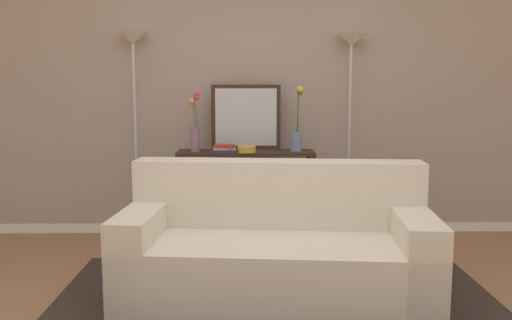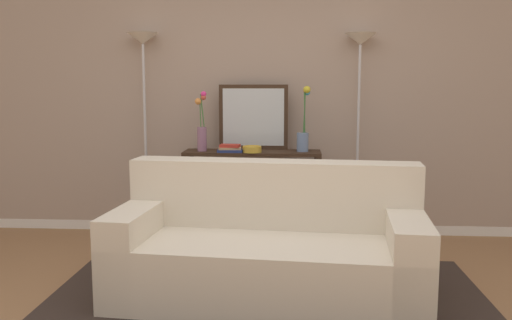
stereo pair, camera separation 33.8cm
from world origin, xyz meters
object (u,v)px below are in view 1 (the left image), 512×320
(couch, at_px, (276,251))
(wall_mirror, at_px, (246,117))
(book_stack, at_px, (224,149))
(book_row_under_console, at_px, (205,235))
(floor_lamp_right, at_px, (350,79))
(console_table, at_px, (246,180))
(floor_lamp_left, at_px, (134,77))
(vase_short_flowers, at_px, (297,128))
(vase_tall_flowers, at_px, (195,130))
(fruit_bowl, at_px, (246,149))

(couch, bearing_deg, wall_mirror, 97.94)
(book_stack, bearing_deg, wall_mirror, 50.26)
(couch, distance_m, book_stack, 1.40)
(couch, bearing_deg, book_row_under_console, 113.48)
(wall_mirror, distance_m, book_row_under_console, 1.12)
(couch, xyz_separation_m, floor_lamp_right, (0.74, 1.47, 1.14))
(floor_lamp_right, height_order, book_stack, floor_lamp_right)
(console_table, height_order, book_stack, book_stack)
(floor_lamp_right, bearing_deg, book_row_under_console, -173.73)
(floor_lamp_right, xyz_separation_m, book_row_under_console, (-1.31, -0.14, -1.39))
(console_table, height_order, floor_lamp_right, floor_lamp_right)
(floor_lamp_left, height_order, wall_mirror, floor_lamp_left)
(floor_lamp_right, bearing_deg, wall_mirror, -179.31)
(couch, relative_size, vase_short_flowers, 3.60)
(floor_lamp_right, height_order, vase_tall_flowers, floor_lamp_right)
(wall_mirror, bearing_deg, fruit_bowl, -89.11)
(vase_short_flowers, relative_size, book_row_under_console, 2.32)
(couch, xyz_separation_m, book_row_under_console, (-0.57, 1.32, -0.25))
(book_row_under_console, bearing_deg, floor_lamp_left, 167.07)
(floor_lamp_left, xyz_separation_m, book_stack, (0.81, -0.24, -0.62))
(wall_mirror, bearing_deg, book_row_under_console, -160.34)
(fruit_bowl, xyz_separation_m, book_stack, (-0.19, 0.00, 0.00))
(fruit_bowl, height_order, book_stack, book_stack)
(fruit_bowl, bearing_deg, vase_tall_flowers, 172.10)
(floor_lamp_right, xyz_separation_m, vase_tall_flowers, (-1.38, -0.18, -0.45))
(book_row_under_console, bearing_deg, vase_tall_flowers, -155.98)
(floor_lamp_right, distance_m, wall_mirror, 1.00)
(floor_lamp_left, bearing_deg, floor_lamp_right, 0.00)
(book_stack, bearing_deg, floor_lamp_right, 11.85)
(vase_short_flowers, bearing_deg, book_row_under_console, 179.92)
(console_table, bearing_deg, floor_lamp_left, 171.79)
(vase_tall_flowers, height_order, book_row_under_console, vase_tall_flowers)
(floor_lamp_left, xyz_separation_m, book_row_under_console, (0.63, -0.14, -1.40))
(floor_lamp_left, height_order, vase_tall_flowers, floor_lamp_left)
(floor_lamp_left, bearing_deg, book_stack, -16.23)
(vase_tall_flowers, bearing_deg, fruit_bowl, -7.90)
(couch, relative_size, vase_tall_flowers, 3.92)
(book_stack, height_order, book_row_under_console, book_stack)
(vase_tall_flowers, bearing_deg, book_row_under_console, 24.02)
(couch, bearing_deg, fruit_bowl, 99.23)
(console_table, relative_size, fruit_bowl, 7.25)
(wall_mirror, distance_m, vase_short_flowers, 0.48)
(fruit_bowl, bearing_deg, couch, -80.77)
(couch, relative_size, book_stack, 9.43)
(couch, distance_m, vase_tall_flowers, 1.60)
(floor_lamp_left, bearing_deg, vase_tall_flowers, -17.66)
(console_table, height_order, vase_short_flowers, vase_short_flowers)
(couch, height_order, fruit_bowl, couch)
(floor_lamp_right, xyz_separation_m, vase_short_flowers, (-0.49, -0.15, -0.43))
(floor_lamp_left, height_order, book_stack, floor_lamp_left)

